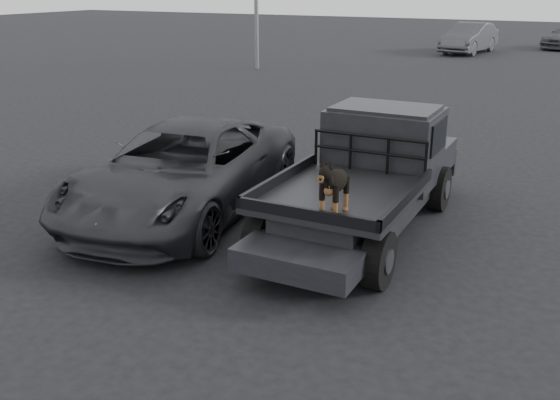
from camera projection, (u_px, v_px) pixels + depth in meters
The scene contains 7 objects.
ground at pixel (351, 296), 7.72m from camera, with size 120.00×120.00×0.00m, color black.
flatbed_ute at pixel (362, 203), 9.59m from camera, with size 2.00×5.40×0.92m, color black, non-canonical shape.
ute_cab at pixel (385, 133), 10.09m from camera, with size 1.72×1.30×0.88m, color black, non-canonical shape.
headache_rack at pixel (369, 154), 9.51m from camera, with size 1.80×0.08×0.55m, color black, non-canonical shape.
dog at pixel (335, 186), 7.72m from camera, with size 0.32×0.60×0.74m, color black, non-canonical shape.
parked_suv at pixel (183, 170), 10.30m from camera, with size 2.44×5.29×1.47m, color #2B2B30.
distant_car_a at pixel (469, 38), 33.43m from camera, with size 1.66×4.77×1.57m, color #47464A.
Camera 1 is at (2.33, -6.53, 3.69)m, focal length 40.00 mm.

